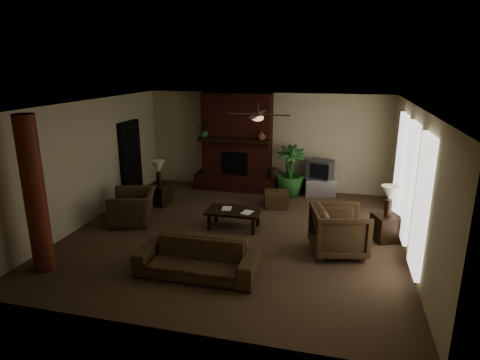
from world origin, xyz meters
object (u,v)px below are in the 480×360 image
(floor_plant, at_px, (289,182))
(side_table_left, at_px, (160,195))
(coffee_table, at_px, (234,212))
(log_column, at_px, (35,195))
(armchair_right, at_px, (339,229))
(lamp_left, at_px, (158,168))
(floor_vase, at_px, (274,179))
(armchair_left, at_px, (133,202))
(side_table_right, at_px, (386,228))
(sofa, at_px, (197,253))
(ottoman, at_px, (276,199))
(lamp_right, at_px, (389,195))
(tv_stand, at_px, (319,187))

(floor_plant, xyz_separation_m, side_table_left, (-3.21, -1.61, -0.12))
(side_table_left, bearing_deg, coffee_table, -24.62)
(log_column, bearing_deg, coffee_table, 43.28)
(log_column, bearing_deg, armchair_right, 20.55)
(lamp_left, bearing_deg, floor_vase, 32.33)
(armchair_left, distance_m, side_table_right, 5.65)
(sofa, bearing_deg, log_column, -169.77)
(floor_plant, bearing_deg, side_table_right, -47.11)
(log_column, relative_size, side_table_left, 5.09)
(armchair_right, relative_size, lamp_left, 1.59)
(armchair_right, xyz_separation_m, coffee_table, (-2.30, 0.74, -0.14))
(armchair_right, bearing_deg, lamp_left, 55.55)
(sofa, bearing_deg, coffee_table, 88.06)
(floor_vase, distance_m, side_table_right, 3.83)
(side_table_right, bearing_deg, coffee_table, -177.71)
(coffee_table, xyz_separation_m, lamp_left, (-2.27, 1.01, 0.63))
(side_table_left, bearing_deg, ottoman, 10.88)
(coffee_table, bearing_deg, side_table_left, 155.38)
(coffee_table, bearing_deg, lamp_right, 1.77)
(log_column, relative_size, floor_plant, 1.98)
(floor_plant, xyz_separation_m, lamp_left, (-3.18, -1.65, 0.60))
(tv_stand, distance_m, lamp_right, 3.26)
(floor_vase, height_order, lamp_right, lamp_right)
(sofa, bearing_deg, side_table_right, 35.04)
(side_table_left, distance_m, lamp_right, 5.69)
(log_column, xyz_separation_m, lamp_left, (0.57, 3.69, -0.40))
(log_column, xyz_separation_m, sofa, (2.75, 0.48, -0.98))
(ottoman, distance_m, tv_stand, 1.61)
(sofa, distance_m, ottoman, 3.91)
(lamp_left, bearing_deg, armchair_left, -94.91)
(armchair_left, xyz_separation_m, lamp_right, (5.64, 0.30, 0.51))
(tv_stand, bearing_deg, armchair_right, -97.89)
(floor_plant, distance_m, side_table_left, 3.59)
(side_table_right, bearing_deg, tv_stand, 119.31)
(lamp_left, bearing_deg, lamp_right, -9.36)
(ottoman, height_order, side_table_right, side_table_right)
(side_table_right, height_order, lamp_right, lamp_right)
(armchair_left, bearing_deg, lamp_right, 74.57)
(armchair_left, distance_m, tv_stand, 5.13)
(armchair_right, distance_m, lamp_right, 1.37)
(coffee_table, distance_m, ottoman, 1.78)
(sofa, distance_m, side_table_right, 4.08)
(tv_stand, bearing_deg, ottoman, -146.34)
(lamp_left, bearing_deg, coffee_table, -24.05)
(sofa, bearing_deg, armchair_left, 139.29)
(side_table_left, bearing_deg, lamp_right, -9.73)
(coffee_table, height_order, lamp_left, lamp_left)
(tv_stand, relative_size, side_table_right, 1.55)
(log_column, bearing_deg, side_table_right, 24.68)
(armchair_right, relative_size, floor_plant, 0.73)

